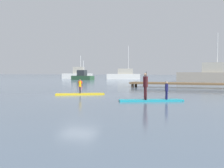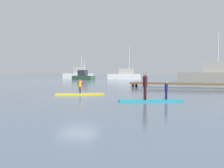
# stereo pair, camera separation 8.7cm
# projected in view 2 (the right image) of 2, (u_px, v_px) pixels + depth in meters

# --- Properties ---
(ground_plane) EXTENTS (240.00, 240.00, 0.00)m
(ground_plane) POSITION_uv_depth(u_px,v_px,m) (78.00, 97.00, 17.91)
(ground_plane) COLOR slate
(paddleboard_near) EXTENTS (3.48, 2.28, 0.10)m
(paddleboard_near) POSITION_uv_depth(u_px,v_px,m) (80.00, 94.00, 19.70)
(paddleboard_near) COLOR gold
(paddleboard_near) RESTS_ON ground
(paddler_child_solo) EXTENTS (0.24, 0.34, 1.09)m
(paddler_child_solo) POSITION_uv_depth(u_px,v_px,m) (80.00, 86.00, 19.69)
(paddler_child_solo) COLOR black
(paddler_child_solo) RESTS_ON paddleboard_near
(paddleboard_far) EXTENTS (3.64, 2.03, 0.10)m
(paddleboard_far) POSITION_uv_depth(u_px,v_px,m) (151.00, 100.00, 15.40)
(paddleboard_far) COLOR #1E9EB2
(paddleboard_far) RESTS_ON ground
(paddler_adult) EXTENTS (0.35, 0.46, 1.60)m
(paddler_adult) POSITION_uv_depth(u_px,v_px,m) (145.00, 84.00, 15.32)
(paddler_adult) COLOR #4C1419
(paddler_adult) RESTS_ON paddleboard_far
(paddler_child_front) EXTENTS (0.24, 0.35, 1.05)m
(paddler_child_front) POSITION_uv_depth(u_px,v_px,m) (166.00, 89.00, 15.44)
(paddler_child_front) COLOR #19194C
(paddler_child_front) RESTS_ON paddleboard_far
(fishing_boat_white_large) EXTENTS (9.82, 3.54, 7.88)m
(fishing_boat_white_large) POSITION_uv_depth(u_px,v_px,m) (210.00, 75.00, 43.56)
(fishing_boat_white_large) COLOR #9E9384
(fishing_boat_white_large) RESTS_ON ground
(fishing_boat_green_midground) EXTENTS (7.06, 3.06, 5.34)m
(fishing_boat_green_midground) POSITION_uv_depth(u_px,v_px,m) (78.00, 75.00, 62.43)
(fishing_boat_green_midground) COLOR silver
(fishing_boat_green_midground) RESTS_ON ground
(motor_boat_small_navy) EXTENTS (7.41, 3.55, 7.22)m
(motor_boat_small_navy) POSITION_uv_depth(u_px,v_px,m) (125.00, 75.00, 58.15)
(motor_boat_small_navy) COLOR silver
(motor_boat_small_navy) RESTS_ON ground
(trawler_grey_distant) EXTENTS (5.19, 2.84, 3.84)m
(trawler_grey_distant) POSITION_uv_depth(u_px,v_px,m) (83.00, 76.00, 53.64)
(trawler_grey_distant) COLOR #2D5638
(trawler_grey_distant) RESTS_ON ground
(floating_dock) EXTENTS (12.91, 2.12, 0.54)m
(floating_dock) POSITION_uv_depth(u_px,v_px,m) (193.00, 84.00, 27.58)
(floating_dock) COLOR brown
(floating_dock) RESTS_ON ground
(mooring_buoy_near) EXTENTS (0.57, 0.57, 0.57)m
(mooring_buoy_near) POSITION_uv_depth(u_px,v_px,m) (81.00, 83.00, 34.17)
(mooring_buoy_near) COLOR red
(mooring_buoy_near) RESTS_ON ground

